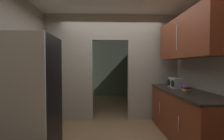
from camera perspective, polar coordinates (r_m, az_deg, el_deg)
name	(u,v)px	position (r m, az deg, el deg)	size (l,w,h in m)	color
kitchen_partition	(112,64)	(4.23, 0.12, 1.95)	(3.38, 0.12, 2.68)	#9E998C
adjoining_room_shell	(110,67)	(6.48, -0.69, 1.19)	(3.38, 3.43, 2.68)	slate
refrigerator	(25,101)	(2.63, -27.91, -9.58)	(0.83, 0.75, 1.82)	black
lower_cabinet_run	(185,115)	(3.50, 24.02, -14.09)	(0.69, 2.14, 0.93)	maroon
upper_cabinet_counterside	(186,37)	(3.41, 24.35, 10.24)	(0.36, 1.92, 0.77)	maroon
boombox	(175,83)	(3.73, 21.04, -4.17)	(0.20, 0.35, 0.24)	#B2B2B7
book_stack	(186,88)	(3.37, 24.30, -5.83)	(0.13, 0.16, 0.09)	gold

